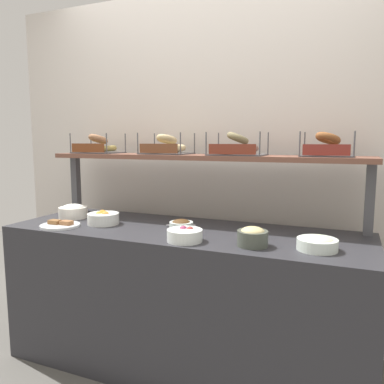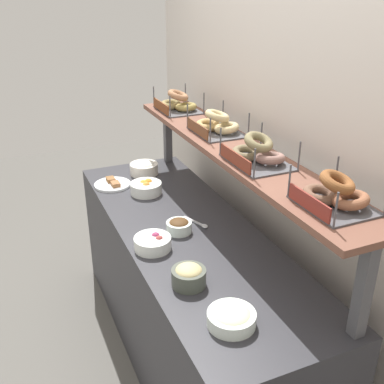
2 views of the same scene
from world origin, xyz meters
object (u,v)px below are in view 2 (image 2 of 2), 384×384
(serving_spoon_near_plate, at_px, (199,224))
(bagel_basket_everything, at_px, (178,104))
(bagel_basket_plain, at_px, (216,125))
(bowl_cream_cheese, at_px, (144,167))
(bowl_fruit_salad, at_px, (146,188))
(bagel_basket_poppy, at_px, (257,153))
(bowl_hummus, at_px, (189,275))
(serving_plate_white, at_px, (113,184))
(bowl_scallion_spread, at_px, (231,317))
(bagel_basket_cinnamon_raisin, at_px, (334,195))
(bowl_beet_salad, at_px, (153,243))
(bowl_chocolate_spread, at_px, (179,226))

(serving_spoon_near_plate, relative_size, bagel_basket_everything, 0.55)
(serving_spoon_near_plate, distance_m, bagel_basket_plain, 0.56)
(bagel_basket_everything, relative_size, bagel_basket_plain, 0.99)
(bowl_cream_cheese, xyz_separation_m, bagel_basket_plain, (0.58, 0.26, 0.43))
(bowl_fruit_salad, height_order, bagel_basket_plain, bagel_basket_plain)
(bagel_basket_poppy, bearing_deg, bowl_cream_cheese, -168.25)
(bowl_cream_cheese, bearing_deg, bowl_hummus, -9.49)
(serving_plate_white, bearing_deg, bowl_hummus, 1.72)
(serving_spoon_near_plate, bearing_deg, bowl_fruit_salad, -164.95)
(bowl_scallion_spread, bearing_deg, bowl_fruit_salad, 176.51)
(bagel_basket_cinnamon_raisin, bearing_deg, bagel_basket_everything, -179.22)
(bagel_basket_plain, xyz_separation_m, bagel_basket_cinnamon_raisin, (1.01, 0.00, 0.00))
(bowl_scallion_spread, bearing_deg, bagel_basket_plain, 157.42)
(bowl_hummus, distance_m, bagel_basket_poppy, 0.65)
(serving_plate_white, bearing_deg, bagel_basket_cinnamon_raisin, 18.91)
(bowl_fruit_salad, relative_size, bowl_beet_salad, 1.05)
(bagel_basket_poppy, bearing_deg, serving_plate_white, -153.85)
(bowl_fruit_salad, distance_m, bagel_basket_cinnamon_raisin, 1.40)
(bowl_scallion_spread, relative_size, serving_plate_white, 0.82)
(bowl_hummus, xyz_separation_m, serving_spoon_near_plate, (-0.48, 0.27, -0.04))
(bowl_fruit_salad, distance_m, bowl_hummus, 0.99)
(bowl_beet_salad, height_order, bagel_basket_everything, bagel_basket_everything)
(bowl_cream_cheese, xyz_separation_m, bagel_basket_poppy, (1.08, 0.22, 0.43))
(serving_plate_white, relative_size, serving_spoon_near_plate, 1.35)
(serving_spoon_near_plate, bearing_deg, bowl_chocolate_spread, -78.33)
(bowl_beet_salad, height_order, bowl_chocolate_spread, bowl_beet_salad)
(bagel_basket_everything, distance_m, bagel_basket_plain, 0.54)
(bowl_fruit_salad, xyz_separation_m, bowl_scallion_spread, (1.28, -0.08, -0.00))
(bowl_fruit_salad, xyz_separation_m, serving_plate_white, (-0.20, -0.16, -0.03))
(bowl_hummus, height_order, bagel_basket_cinnamon_raisin, bagel_basket_cinnamon_raisin)
(bowl_fruit_salad, relative_size, bowl_hummus, 1.28)
(bowl_beet_salad, relative_size, serving_spoon_near_plate, 1.07)
(bagel_basket_everything, distance_m, bagel_basket_poppy, 1.03)
(bowl_hummus, bearing_deg, bowl_beet_salad, -172.59)
(bowl_hummus, distance_m, bowl_cream_cheese, 1.31)
(bowl_fruit_salad, xyz_separation_m, bowl_chocolate_spread, (0.53, 0.01, -0.00))
(bowl_scallion_spread, distance_m, bagel_basket_cinnamon_raisin, 0.61)
(bowl_hummus, relative_size, serving_spoon_near_plate, 0.88)
(bowl_beet_salad, bearing_deg, serving_plate_white, 179.33)
(bowl_hummus, xyz_separation_m, bowl_scallion_spread, (0.30, 0.05, -0.01))
(bowl_cream_cheese, bearing_deg, bowl_chocolate_spread, -5.46)
(bowl_beet_salad, xyz_separation_m, bowl_chocolate_spread, (-0.10, 0.18, 0.00))
(bowl_beet_salad, relative_size, bagel_basket_plain, 0.58)
(bowl_hummus, distance_m, bowl_chocolate_spread, 0.47)
(bowl_fruit_salad, height_order, bowl_hummus, bowl_hummus)
(bagel_basket_everything, xyz_separation_m, bagel_basket_cinnamon_raisin, (1.55, 0.02, 0.00))
(bowl_beet_salad, bearing_deg, bowl_chocolate_spread, 119.74)
(bowl_chocolate_spread, relative_size, bagel_basket_cinnamon_raisin, 0.47)
(bagel_basket_plain, bearing_deg, bowl_fruit_salad, -128.67)
(bowl_chocolate_spread, height_order, bowl_cream_cheese, bowl_cream_cheese)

